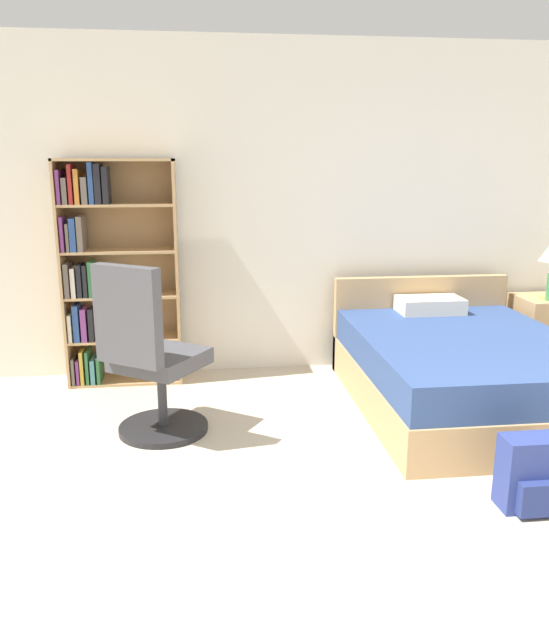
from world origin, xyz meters
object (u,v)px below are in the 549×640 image
at_px(nightstand, 543,333).
at_px(bed, 460,369).
at_px(bookshelf, 107,270).
at_px(backpack_blue, 536,475).
at_px(office_chair, 150,362).

bearing_deg(nightstand, bed, -145.13).
bearing_deg(bookshelf, backpack_blue, -42.88).
xyz_separation_m(office_chair, backpack_blue, (1.94, -1.07, -0.31)).
bearing_deg(bed, office_chair, -172.42).
bearing_deg(office_chair, backpack_blue, -28.92).
bearing_deg(bed, nightstand, 34.87).
bearing_deg(nightstand, office_chair, -162.43).
bearing_deg(bookshelf, nightstand, -1.47).
height_order(nightstand, backpack_blue, nightstand).
xyz_separation_m(office_chair, nightstand, (3.13, 0.99, -0.19)).
distance_m(bookshelf, backpack_blue, 3.24).
relative_size(bed, backpack_blue, 5.10).
bearing_deg(nightstand, backpack_blue, -120.09).
height_order(bookshelf, bed, bookshelf).
height_order(bookshelf, backpack_blue, bookshelf).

